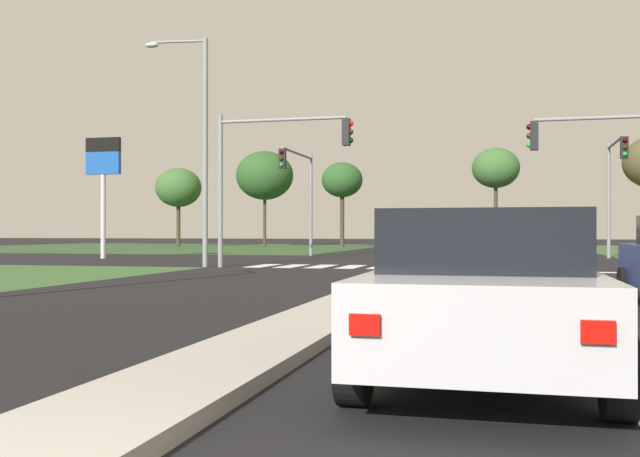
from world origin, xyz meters
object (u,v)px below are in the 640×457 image
traffic_signal_far_right (614,175)px  street_lamp_second (200,138)px  car_silver_fifth (485,292)px  traffic_signal_far_left (301,182)px  car_black_fourth (431,239)px  treeline_third (342,181)px  treeline_near (178,188)px  traffic_signal_near_left (268,161)px  traffic_signal_near_right (612,160)px  car_grey_third (437,238)px  pedestrian_at_median (458,234)px  treeline_fourth (496,168)px  treeline_second (265,176)px  fuel_price_totem (103,170)px

traffic_signal_far_right → street_lamp_second: (-16.07, -11.22, 0.86)m
car_silver_fifth → traffic_signal_far_left: (-9.98, 29.81, 3.11)m
car_black_fourth → treeline_third: (-8.83, 12.10, 4.98)m
car_silver_fifth → street_lamp_second: street_lamp_second is taller
street_lamp_second → treeline_third: bearing=94.0°
treeline_near → traffic_signal_near_left: bearing=-60.6°
traffic_signal_near_left → treeline_near: (-19.87, 35.27, 1.33)m
traffic_signal_far_right → traffic_signal_near_right: 11.43m
traffic_signal_far_left → traffic_signal_far_right: bearing=0.8°
car_grey_third → car_black_fourth: 6.58m
traffic_signal_near_right → pedestrian_at_median: 17.12m
car_grey_third → treeline_fourth: treeline_fourth is taller
car_black_fourth → traffic_signal_far_right: traffic_signal_far_right is taller
car_grey_third → treeline_third: (-8.66, 5.53, 4.94)m
car_grey_third → traffic_signal_far_left: traffic_signal_far_left is taller
car_black_fourth → treeline_third: treeline_third is taller
traffic_signal_near_right → treeline_second: treeline_second is taller
car_grey_third → treeline_second: size_ratio=0.51×
treeline_near → treeline_third: size_ratio=0.95×
car_grey_third → car_silver_fifth: (4.77, -50.30, -0.05)m
car_black_fourth → traffic_signal_far_left: traffic_signal_far_left is taller
fuel_price_totem → car_black_fourth: bearing=51.8°
traffic_signal_far_left → car_silver_fifth: bearing=-71.5°
street_lamp_second → fuel_price_totem: (-8.01, 6.83, -0.49)m
traffic_signal_far_right → traffic_signal_far_left: traffic_signal_far_right is taller
traffic_signal_far_right → treeline_second: (-26.01, 26.65, 2.43)m
traffic_signal_near_left → traffic_signal_far_left: traffic_signal_near_left is taller
traffic_signal_near_right → treeline_third: (-17.03, 37.11, 2.12)m
car_black_fourth → street_lamp_second: street_lamp_second is taller
car_grey_third → car_black_fourth: size_ratio=1.03×
treeline_fourth → traffic_signal_near_left: bearing=-102.2°
traffic_signal_near_right → fuel_price_totem: (-22.45, 6.92, 0.69)m
traffic_signal_near_left → traffic_signal_far_left: 11.25m
traffic_signal_far_left → treeline_near: treeline_near is taller
traffic_signal_far_left → pedestrian_at_median: bearing=31.9°
car_grey_third → traffic_signal_near_right: (8.37, -31.58, 2.82)m
car_black_fourth → street_lamp_second: 26.00m
car_grey_third → street_lamp_second: 32.32m
traffic_signal_near_right → treeline_third: treeline_third is taller
traffic_signal_far_right → treeline_fourth: 25.22m
traffic_signal_near_left → treeline_second: 40.10m
traffic_signal_far_right → pedestrian_at_median: size_ratio=3.31×
traffic_signal_near_left → street_lamp_second: street_lamp_second is taller
traffic_signal_near_right → traffic_signal_far_right: bearing=81.8°
car_black_fourth → traffic_signal_near_right: size_ratio=0.81×
traffic_signal_near_right → treeline_fourth: (-4.01, 35.77, 2.80)m
car_silver_fifth → traffic_signal_near_left: bearing=113.5°
traffic_signal_far_right → car_silver_fifth: bearing=-99.9°
fuel_price_totem → traffic_signal_near_right: bearing=-17.1°
pedestrian_at_median → treeline_third: (-11.18, 21.20, 4.58)m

